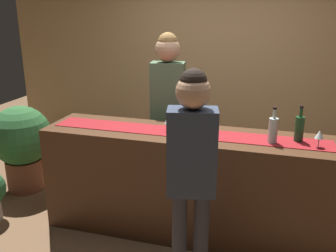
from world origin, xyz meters
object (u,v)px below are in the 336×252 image
object	(u,v)px
wine_bottle_green	(299,128)
potted_plant_tall	(22,142)
wine_bottle_clear	(273,130)
customer_sipping	(192,160)
wine_glass_mid_counter	(319,135)
bartender	(168,99)
wine_glass_near_customer	(168,120)

from	to	relation	value
wine_bottle_green	potted_plant_tall	bearing A→B (deg)	174.50
wine_bottle_clear	customer_sipping	xyz separation A→B (m)	(-0.52, -0.64, -0.07)
wine_glass_mid_counter	customer_sipping	xyz separation A→B (m)	(-0.87, -0.64, -0.06)
wine_bottle_clear	wine_bottle_green	bearing A→B (deg)	26.54
wine_glass_mid_counter	customer_sipping	distance (m)	1.08
wine_bottle_clear	bartender	distance (m)	1.24
wine_glass_near_customer	customer_sipping	distance (m)	0.78
wine_bottle_green	wine_glass_mid_counter	bearing A→B (deg)	-37.06
wine_bottle_green	wine_glass_mid_counter	world-z (taller)	wine_bottle_green
bartender	wine_glass_mid_counter	bearing A→B (deg)	147.59
wine_bottle_green	wine_glass_mid_counter	distance (m)	0.18
potted_plant_tall	customer_sipping	bearing A→B (deg)	-25.02
customer_sipping	potted_plant_tall	xyz separation A→B (m)	(-2.20, 1.03, -0.45)
bartender	potted_plant_tall	xyz separation A→B (m)	(-1.65, -0.25, -0.56)
wine_bottle_clear	potted_plant_tall	size ratio (longest dim) A/B	0.31
wine_bottle_green	wine_glass_near_customer	distance (m)	1.10
wine_bottle_green	wine_glass_near_customer	xyz separation A→B (m)	(-1.09, -0.06, -0.01)
wine_bottle_clear	wine_glass_near_customer	size ratio (longest dim) A/B	2.10
wine_bottle_clear	potted_plant_tall	bearing A→B (deg)	171.97
wine_glass_near_customer	potted_plant_tall	bearing A→B (deg)	169.33
wine_bottle_clear	wine_glass_mid_counter	xyz separation A→B (m)	(0.35, -0.01, -0.01)
bartender	customer_sipping	xyz separation A→B (m)	(0.55, -1.28, -0.10)
wine_bottle_clear	wine_glass_near_customer	bearing A→B (deg)	177.50
wine_bottle_clear	potted_plant_tall	xyz separation A→B (m)	(-2.73, 0.38, -0.52)
bartender	customer_sipping	size ratio (longest dim) A/B	1.08
bartender	wine_glass_near_customer	bearing A→B (deg)	98.71
wine_glass_near_customer	potted_plant_tall	size ratio (longest dim) A/B	0.15
wine_bottle_clear	customer_sipping	bearing A→B (deg)	-128.99
wine_bottle_green	bartender	distance (m)	1.38
bartender	potted_plant_tall	size ratio (longest dim) A/B	1.82
potted_plant_tall	wine_bottle_clear	bearing A→B (deg)	-8.03
wine_bottle_green	wine_glass_near_customer	bearing A→B (deg)	-176.69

